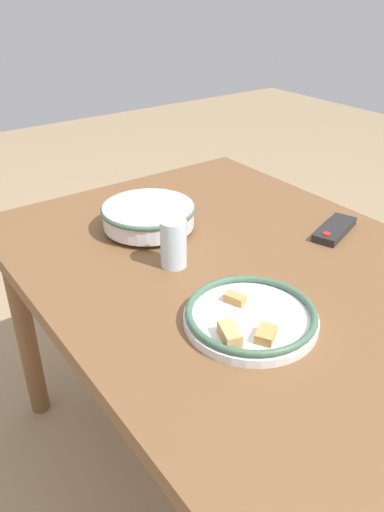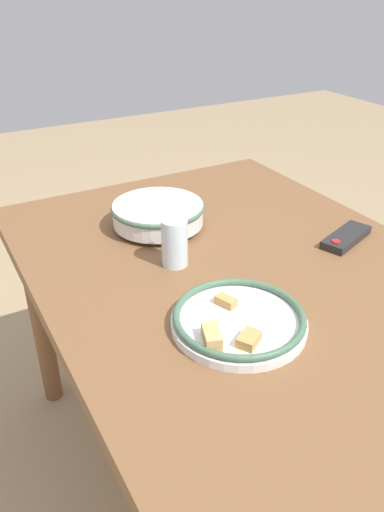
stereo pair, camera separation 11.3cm
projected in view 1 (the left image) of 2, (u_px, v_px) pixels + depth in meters
ground_plane at (228, 461)px, 1.52m from camera, size 8.00×8.00×0.00m
dining_table at (237, 291)px, 1.21m from camera, size 1.22×0.91×0.71m
noodle_bowl at (149, 215)px, 1.30m from camera, size 0.25×0.25×0.07m
food_plate at (250, 316)px, 0.96m from camera, size 0.26×0.26×0.04m
tv_remote at (335, 229)px, 1.30m from camera, size 0.11×0.18×0.02m
drinking_glass at (174, 243)px, 1.13m from camera, size 0.06×0.06×0.11m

